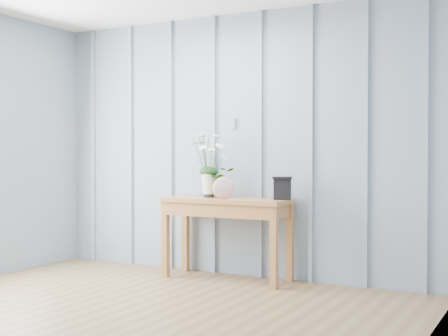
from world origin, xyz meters
The scene contains 7 objects.
ground centered at (0.00, 0.00, 0.00)m, with size 4.50×4.50×0.00m, color brown.
room_shell centered at (0.00, 0.92, 1.99)m, with size 4.00×4.50×2.50m.
sideboard centered at (0.02, 1.99, 0.64)m, with size 1.20×0.45×0.75m.
daisy_vase centered at (-0.18, 2.02, 1.14)m, with size 0.44×0.34×0.63m.
spider_plant centered at (-0.07, 2.08, 0.89)m, with size 0.25×0.22×0.28m, color #103611.
felt_disc_vessel centered at (0.04, 1.90, 0.85)m, with size 0.20×0.06×0.20m, color #9B5971.
carved_box centered at (0.55, 2.06, 0.86)m, with size 0.20×0.18×0.21m.
Camera 1 is at (2.70, -3.08, 1.15)m, focal length 50.00 mm.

